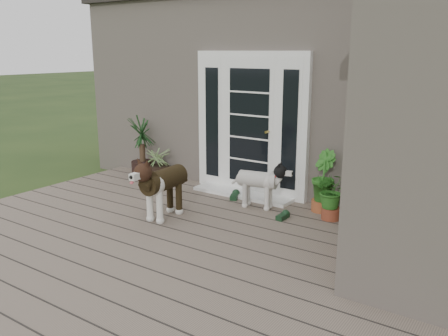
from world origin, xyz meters
The scene contains 14 objects.
deck centered at (0.00, 0.40, 0.06)m, with size 6.20×4.60×0.12m, color #6B5B4C.
house_main centered at (0.00, 4.65, 1.55)m, with size 7.40×4.00×3.10m, color #665E54.
door_unit centered at (-0.20, 2.60, 1.19)m, with size 1.90×0.14×2.15m, color white.
door_step centered at (-0.20, 2.40, 0.14)m, with size 1.60×0.40×0.05m, color white.
brindle_dog centered at (-0.53, 0.99, 0.50)m, with size 0.39×0.91×0.76m, color #312512, non-canonical shape.
white_dog centered at (0.28, 2.04, 0.42)m, with size 0.31×0.72×0.60m, color white, non-canonical shape.
spider_plant centered at (-1.90, 2.40, 0.43)m, with size 0.59×0.59×0.63m, color #8BAA69, non-canonical shape.
yucca centered at (-2.24, 2.36, 0.66)m, with size 0.75×0.75×1.09m, color black, non-canonical shape.
herb_a centered at (1.31, 2.16, 0.40)m, with size 0.44×0.44×0.56m, color #1D5418.
herb_b centered at (1.08, 2.40, 0.44)m, with size 0.42×0.42×0.63m, color #1C641D.
herb_c centered at (1.71, 2.40, 0.42)m, with size 0.39×0.39×0.60m, color #17531B.
sapling centered at (2.01, 1.27, 0.85)m, with size 0.43×0.43×1.47m, color #1E5016, non-canonical shape.
clog_left centered at (-0.22, 2.21, 0.17)m, with size 0.14×0.31×0.09m, color black, non-canonical shape.
clog_right centered at (0.79, 1.83, 0.16)m, with size 0.13×0.27×0.08m, color black, non-canonical shape.
Camera 1 is at (3.45, -3.43, 2.27)m, focal length 37.71 mm.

